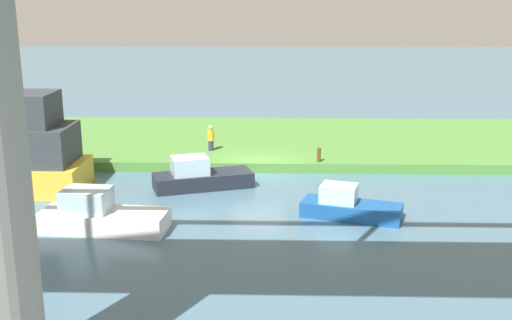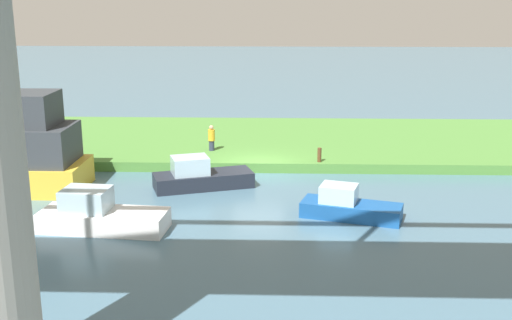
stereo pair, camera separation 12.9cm
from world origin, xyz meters
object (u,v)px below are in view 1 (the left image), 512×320
mooring_post (319,155)px  motorboat_red (100,216)px  motorboat_white (200,177)px  houseboat_blue (348,206)px  person_on_bank (211,138)px

mooring_post → motorboat_red: size_ratio=0.15×
mooring_post → motorboat_white: motorboat_white is taller
mooring_post → houseboat_blue: size_ratio=0.17×
motorboat_red → houseboat_blue: size_ratio=1.18×
person_on_bank → mooring_post: person_on_bank is taller
person_on_bank → motorboat_white: person_on_bank is taller
person_on_bank → houseboat_blue: bearing=125.4°
motorboat_red → motorboat_white: bearing=-120.2°
houseboat_blue → motorboat_white: size_ratio=0.87×
person_on_bank → motorboat_red: bearing=73.3°
person_on_bank → motorboat_red: size_ratio=0.28×
person_on_bank → houseboat_blue: 11.02m
mooring_post → houseboat_blue: (-0.72, 6.73, -0.39)m
mooring_post → houseboat_blue: 6.78m
person_on_bank → houseboat_blue: (-6.38, 8.96, -0.73)m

